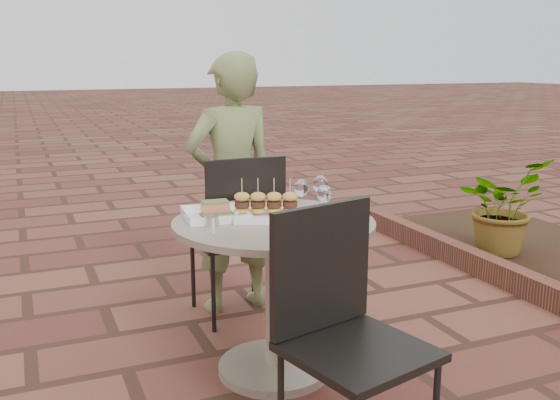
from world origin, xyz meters
name	(u,v)px	position (x,y,z in m)	size (l,w,h in m)	color
ground	(289,340)	(0.00, 0.00, 0.00)	(60.00, 60.00, 0.00)	brown
cafe_table	(274,273)	(-0.20, -0.28, 0.48)	(0.90, 0.90, 0.73)	gray
chair_far	(240,225)	(-0.14, 0.35, 0.55)	(0.45, 0.45, 0.93)	black
chair_near	(340,316)	(-0.22, -0.95, 0.55)	(0.53, 0.53, 0.93)	black
diner	(232,184)	(-0.12, 0.54, 0.74)	(0.54, 0.35, 1.47)	olive
plate_salmon	(215,213)	(-0.42, -0.12, 0.75)	(0.30, 0.30, 0.08)	white
plate_sliders	(266,208)	(-0.21, -0.21, 0.77)	(0.36, 0.36, 0.18)	white
plate_tuna	(320,224)	(-0.06, -0.47, 0.75)	(0.30, 0.30, 0.03)	white
wine_glass_right	(324,195)	(0.02, -0.33, 0.84)	(0.07, 0.07, 0.15)	white
wine_glass_mid	(301,189)	(-0.03, -0.19, 0.84)	(0.07, 0.07, 0.16)	white
wine_glass_far	(320,185)	(0.08, -0.17, 0.85)	(0.07, 0.07, 0.17)	white
steel_ramekin	(212,221)	(-0.48, -0.26, 0.75)	(0.06, 0.06, 0.05)	silver
cutlery_set	(349,223)	(0.08, -0.45, 0.73)	(0.08, 0.18, 0.00)	silver
planter_curb	(493,270)	(1.60, 0.30, 0.07)	(0.12, 3.00, 0.15)	brown
potted_plant_a	(502,206)	(1.94, 0.63, 0.41)	(0.62, 0.54, 0.69)	#33662D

